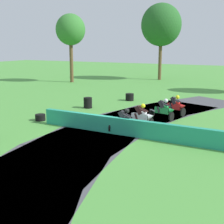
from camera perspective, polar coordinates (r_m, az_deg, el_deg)
name	(u,v)px	position (r m, az deg, el deg)	size (l,w,h in m)	color
ground_plane	(102,131)	(17.11, -1.86, -3.61)	(120.00, 120.00, 0.00)	#4C933D
track_asphalt	(118,134)	(16.63, 1.15, -4.06)	(9.01, 29.32, 0.01)	#47474C
safety_barrier	(194,137)	(15.12, 14.94, -4.41)	(0.30, 17.79, 0.90)	#239375
motorcycle_lead_red	(175,106)	(21.30, 11.60, 1.14)	(1.71, 1.06, 1.43)	black
motorcycle_chase_green	(163,110)	(19.91, 9.44, 0.40)	(1.71, 0.99, 1.43)	black
motorcycle_trailing_white	(141,116)	(17.93, 5.43, -0.73)	(1.69, 0.71, 1.42)	black
motorcycle_fourth_black	(125,122)	(16.50, 2.41, -1.85)	(1.68, 0.74, 1.43)	black
tire_stack_near	(130,97)	(26.50, 3.26, 2.76)	(0.70, 0.70, 0.60)	black
tire_stack_mid_a	(88,103)	(23.39, -4.47, 1.71)	(0.64, 0.64, 0.80)	black
tire_stack_mid_b	(40,117)	(20.02, -13.07, -0.97)	(0.64, 0.64, 0.40)	black
traffic_cone	(207,140)	(15.61, 17.15, -4.89)	(0.28, 0.28, 0.44)	orange
tree_far_left	(71,30)	(39.82, -7.65, 14.72)	(3.65, 3.65, 8.42)	brown
tree_mid_rise	(161,25)	(42.81, 9.05, 15.55)	(5.29, 5.29, 10.01)	brown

